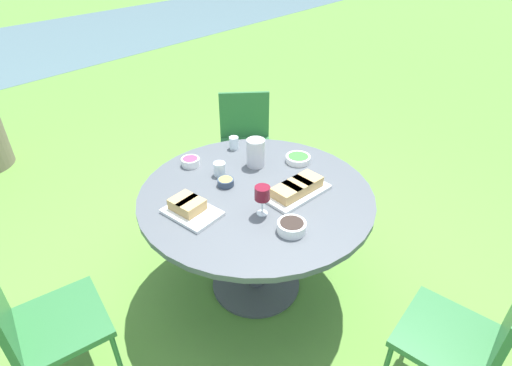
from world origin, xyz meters
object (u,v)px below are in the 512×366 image
Objects in this scene: chair_near_left at (470,336)px; chair_far_back at (38,321)px; water_pitcher at (256,153)px; dining_table at (256,207)px; chair_near_right at (245,136)px; wine_glass at (262,194)px.

chair_near_left and chair_far_back have the same top height.
dining_table is at bearing -141.54° from water_pitcher.
chair_near_left is at bearing -54.13° from chair_far_back.
chair_near_left is 1.00× the size of chair_near_right.
wine_glass is (-1.06, -1.00, 0.38)m from chair_near_right.
chair_far_back is at bearing -167.30° from chair_near_right.
chair_near_right is 4.83× the size of water_pitcher.
dining_table is 0.33m from wine_glass.
chair_near_right is (0.92, 0.84, -0.13)m from dining_table.
water_pitcher is 1.06× the size of wine_glass.
dining_table is 1.27m from chair_far_back.
water_pitcher is at bearing -6.66° from chair_far_back.
wine_glass is at bearing 96.01° from chair_near_left.
chair_near_right and chair_far_back have the same top height.
water_pitcher reaches higher than chair_near_right.
chair_near_left is 1.52m from water_pitcher.
water_pitcher is (0.28, 1.46, 0.34)m from chair_near_left.
water_pitcher reaches higher than chair_near_left.
wine_glass is (-0.39, -0.35, 0.04)m from water_pitcher.
chair_near_right is (0.95, 2.11, 0.00)m from chair_near_left.
dining_table is 1.56× the size of chair_near_right.
chair_far_back is at bearing 163.30° from dining_table.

